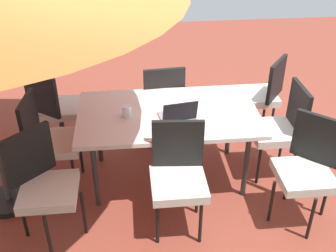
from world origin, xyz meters
TOP-DOWN VIEW (x-y plane):
  - ground_plane at (0.00, 0.00)m, footprint 10.00×10.00m
  - dining_table at (0.00, 0.00)m, footprint 1.70×1.01m
  - chair_northeast at (1.09, 0.66)m, footprint 0.59×0.59m
  - chair_southwest at (-1.14, -0.71)m, footprint 0.58×0.58m
  - chair_northwest at (-1.14, 0.67)m, footprint 0.59×0.59m
  - chair_south at (-0.00, -0.67)m, footprint 0.47×0.48m
  - chair_north at (-0.02, 0.66)m, footprint 0.47×0.48m
  - chair_southeast at (1.17, -0.64)m, footprint 0.58×0.58m
  - chair_east at (1.15, -0.00)m, footprint 0.48×0.47m
  - chair_west at (-1.13, 0.02)m, footprint 0.46×0.46m
  - laptop at (-0.08, 0.13)m, footprint 0.36×0.29m
  - cup at (0.39, 0.04)m, footprint 0.08×0.08m

SIDE VIEW (x-z plane):
  - ground_plane at x=0.00m, z-range -0.02..0.00m
  - chair_northeast at x=1.09m, z-range 0.06..1.04m
  - chair_southwest at x=-1.14m, z-range 0.06..1.04m
  - chair_northwest at x=-1.14m, z-range 0.06..1.04m
  - chair_south at x=0.00m, z-range 0.06..1.04m
  - chair_north at x=-0.02m, z-range 0.06..1.04m
  - chair_southeast at x=1.17m, z-range 0.06..1.04m
  - chair_east at x=1.15m, z-range 0.06..1.04m
  - chair_west at x=-1.13m, z-range 0.06..1.04m
  - dining_table at x=0.00m, z-range 0.33..1.10m
  - laptop at x=-0.08m, z-range 0.71..0.92m
  - cup at x=0.39m, z-range 0.77..0.88m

